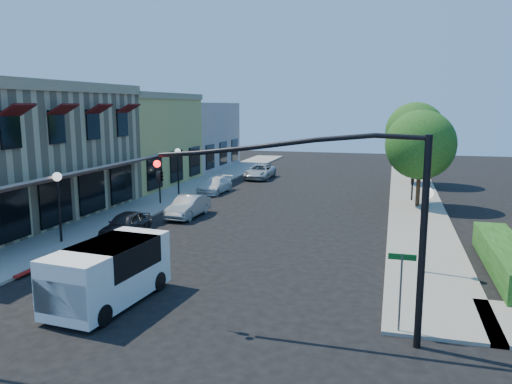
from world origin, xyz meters
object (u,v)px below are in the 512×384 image
(white_van, at_px, (108,270))
(parked_car_d, at_px, (260,172))
(parked_car_c, at_px, (215,185))
(lamppost_left_far, at_px, (178,159))
(street_tree_b, at_px, (415,132))
(lamppost_left_near, at_px, (58,189))
(signal_mast_arm, at_px, (345,202))
(parked_car_b, at_px, (188,207))
(street_name_sign, at_px, (401,280))
(parked_car_a, at_px, (126,224))
(lamppost_right_near, at_px, (427,208))
(street_tree_a, at_px, (421,145))
(lamppost_right_far, at_px, (414,163))

(white_van, bearing_deg, parked_car_d, 95.12)
(parked_car_c, bearing_deg, lamppost_left_far, -139.90)
(street_tree_b, distance_m, lamppost_left_near, 29.64)
(lamppost_left_far, xyz_separation_m, parked_car_d, (3.70, 10.00, -2.07))
(signal_mast_arm, bearing_deg, parked_car_b, 127.89)
(street_name_sign, relative_size, parked_car_d, 0.52)
(street_name_sign, bearing_deg, parked_car_a, 149.66)
(lamppost_right_near, height_order, parked_car_d, lamppost_right_near)
(parked_car_b, bearing_deg, signal_mast_arm, -49.90)
(lamppost_left_far, xyz_separation_m, parked_car_a, (2.30, -11.78, -2.11))
(lamppost_right_near, xyz_separation_m, parked_car_a, (-14.70, 2.22, -2.11))
(street_tree_a, height_order, parked_car_d, street_tree_a)
(street_name_sign, distance_m, lamppost_right_near, 5.98)
(lamppost_right_far, bearing_deg, lamppost_right_near, -90.00)
(lamppost_right_near, relative_size, white_van, 0.73)
(street_tree_a, height_order, street_tree_b, street_tree_b)
(white_van, relative_size, parked_car_c, 1.18)
(lamppost_left_near, bearing_deg, white_van, -43.42)
(parked_car_c, bearing_deg, street_name_sign, -54.09)
(signal_mast_arm, xyz_separation_m, parked_car_d, (-10.66, 30.50, -3.43))
(lamppost_right_far, relative_size, white_van, 0.73)
(parked_car_a, distance_m, parked_car_b, 5.20)
(street_tree_a, relative_size, lamppost_left_near, 1.82)
(street_tree_a, xyz_separation_m, street_tree_b, (0.00, 10.00, 0.35))
(parked_car_d, bearing_deg, street_name_sign, -67.95)
(signal_mast_arm, distance_m, lamppost_right_near, 7.15)
(street_tree_a, height_order, lamppost_left_near, street_tree_a)
(street_tree_a, relative_size, street_name_sign, 2.59)
(parked_car_a, height_order, parked_car_b, parked_car_b)
(lamppost_right_far, bearing_deg, signal_mast_arm, -96.70)
(lamppost_left_near, relative_size, parked_car_b, 0.90)
(lamppost_left_near, relative_size, lamppost_left_far, 1.00)
(lamppost_left_near, bearing_deg, street_name_sign, -19.93)
(lamppost_left_near, bearing_deg, parked_car_d, 81.24)
(street_name_sign, relative_size, lamppost_right_far, 0.70)
(signal_mast_arm, relative_size, parked_car_c, 1.93)
(street_tree_a, height_order, parked_car_b, street_tree_a)
(street_name_sign, xyz_separation_m, white_van, (-9.61, -0.25, -0.48))
(lamppost_left_far, relative_size, parked_car_c, 0.86)
(street_tree_a, bearing_deg, parked_car_b, -153.62)
(street_tree_a, distance_m, lamppost_right_near, 14.08)
(parked_car_b, bearing_deg, street_name_sign, -44.37)
(parked_car_b, bearing_deg, street_tree_b, 53.08)
(lamppost_right_near, xyz_separation_m, parked_car_b, (-13.34, 7.24, -2.08))
(lamppost_right_far, bearing_deg, lamppost_left_near, -136.74)
(lamppost_left_far, bearing_deg, street_tree_a, 0.00)
(lamppost_right_near, bearing_deg, parked_car_a, 171.41)
(lamppost_left_far, xyz_separation_m, lamppost_right_far, (17.00, 2.00, 0.00))
(street_tree_a, distance_m, street_name_sign, 20.00)
(signal_mast_arm, height_order, parked_car_b, signal_mast_arm)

